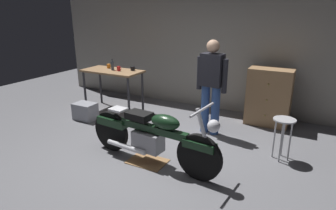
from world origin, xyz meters
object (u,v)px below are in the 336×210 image
(motorcycle, at_px, (152,135))
(mug_red_diner, at_px, (119,68))
(storage_bin, at_px, (85,111))
(mug_orange_travel, at_px, (109,66))
(person_standing, at_px, (211,83))
(bottle, at_px, (112,66))
(mug_black_matte, at_px, (133,68))
(shop_stool, at_px, (284,128))
(wooden_dresser, at_px, (269,97))

(motorcycle, relative_size, mug_red_diner, 20.46)
(storage_bin, xyz_separation_m, mug_orange_travel, (-0.06, 0.89, 0.78))
(person_standing, relative_size, bottle, 6.93)
(storage_bin, relative_size, mug_black_matte, 3.66)
(shop_stool, relative_size, mug_orange_travel, 5.70)
(mug_orange_travel, relative_size, mug_red_diner, 1.05)
(shop_stool, xyz_separation_m, mug_black_matte, (-3.19, 0.79, 0.45))
(motorcycle, distance_m, mug_red_diner, 2.50)
(wooden_dresser, distance_m, storage_bin, 3.64)
(mug_black_matte, bearing_deg, wooden_dresser, 11.53)
(motorcycle, distance_m, person_standing, 1.56)
(motorcycle, height_order, bottle, bottle)
(mug_black_matte, distance_m, mug_red_diner, 0.29)
(motorcycle, height_order, mug_black_matte, motorcycle)
(mug_red_diner, distance_m, bottle, 0.17)
(motorcycle, xyz_separation_m, shop_stool, (1.63, 1.03, 0.05))
(shop_stool, bearing_deg, storage_bin, -177.92)
(person_standing, distance_m, mug_orange_travel, 2.55)
(wooden_dresser, relative_size, storage_bin, 2.50)
(mug_black_matte, xyz_separation_m, bottle, (-0.41, -0.16, 0.05))
(bottle, bearing_deg, storage_bin, -101.38)
(motorcycle, xyz_separation_m, mug_black_matte, (-1.56, 1.81, 0.50))
(shop_stool, relative_size, wooden_dresser, 0.58)
(storage_bin, xyz_separation_m, bottle, (0.15, 0.76, 0.83))
(motorcycle, height_order, person_standing, person_standing)
(motorcycle, xyz_separation_m, mug_red_diner, (-1.80, 1.65, 0.50))
(person_standing, distance_m, storage_bin, 2.64)
(storage_bin, distance_m, mug_orange_travel, 1.18)
(motorcycle, relative_size, mug_black_matte, 18.20)
(shop_stool, height_order, storage_bin, shop_stool)
(person_standing, xyz_separation_m, wooden_dresser, (0.84, 0.93, -0.38))
(wooden_dresser, xyz_separation_m, mug_orange_travel, (-3.37, -0.59, 0.40))
(motorcycle, xyz_separation_m, wooden_dresser, (1.18, 2.37, 0.10))
(motorcycle, relative_size, wooden_dresser, 1.99)
(motorcycle, distance_m, wooden_dresser, 2.65)
(storage_bin, bearing_deg, mug_red_diner, 67.06)
(motorcycle, distance_m, bottle, 2.63)
(person_standing, xyz_separation_m, shop_stool, (1.28, -0.42, -0.43))
(shop_stool, xyz_separation_m, bottle, (-3.60, 0.63, 0.50))
(mug_red_diner, bearing_deg, storage_bin, -112.94)
(shop_stool, distance_m, mug_black_matte, 3.31)
(shop_stool, bearing_deg, mug_red_diner, 169.74)
(wooden_dresser, distance_m, bottle, 3.26)
(person_standing, bearing_deg, mug_orange_travel, -1.79)
(mug_orange_travel, distance_m, mug_red_diner, 0.40)
(wooden_dresser, bearing_deg, person_standing, -132.20)
(wooden_dresser, xyz_separation_m, mug_red_diner, (-2.99, -0.72, 0.40))
(person_standing, bearing_deg, shop_stool, 167.75)
(person_standing, bearing_deg, motorcycle, 82.50)
(shop_stool, height_order, wooden_dresser, wooden_dresser)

